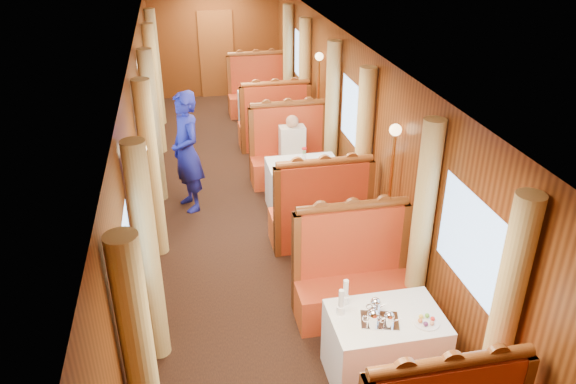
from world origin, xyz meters
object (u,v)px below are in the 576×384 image
object	(u,v)px
table_far	(266,111)
rose_vase_far	(264,85)
banquette_near_aft	(353,281)
banquette_mid_aft	(290,157)
passenger	(293,144)
banquette_mid_fwd	(320,216)
tea_tray	(380,321)
fruit_plate	(426,321)
table_mid	(303,186)
rose_vase_mid	(304,152)
banquette_far_fwd	(274,126)
steward	(187,152)
teapot_left	(373,321)
table_near	(384,347)
teapot_right	(389,321)
banquette_far_aft	(258,94)
teapot_back	(375,308)

from	to	relation	value
table_far	rose_vase_far	world-z (taller)	rose_vase_far
banquette_near_aft	banquette_mid_aft	world-z (taller)	same
rose_vase_far	passenger	bearing A→B (deg)	-89.71
banquette_near_aft	banquette_mid_fwd	distance (m)	1.47
tea_tray	fruit_plate	distance (m)	0.42
table_mid	rose_vase_far	distance (m)	3.57
rose_vase_mid	passenger	size ratio (longest dim) A/B	0.47
banquette_far_fwd	fruit_plate	xyz separation A→B (m)	(0.31, -6.15, 0.35)
fruit_plate	steward	distance (m)	4.51
banquette_mid_aft	teapot_left	xyz separation A→B (m)	(-0.18, -4.63, 0.40)
table_mid	banquette_mid_fwd	size ratio (longest dim) A/B	0.78
table_mid	teapot_left	bearing A→B (deg)	-92.90
banquette_near_aft	fruit_plate	distance (m)	1.26
table_near	passenger	xyz separation A→B (m)	(-0.00, 4.29, 0.37)
banquette_near_aft	rose_vase_far	xyz separation A→B (m)	(-0.01, 6.02, 0.50)
tea_tray	passenger	size ratio (longest dim) A/B	0.45
teapot_right	rose_vase_far	xyz separation A→B (m)	(0.03, 7.17, 0.11)
teapot_left	rose_vase_far	world-z (taller)	rose_vase_far
banquette_near_aft	table_far	world-z (taller)	banquette_near_aft
tea_tray	table_near	bearing A→B (deg)	29.96
tea_tray	rose_vase_far	bearing A→B (deg)	89.36
teapot_right	rose_vase_mid	bearing A→B (deg)	108.45
table_far	teapot_right	bearing A→B (deg)	-90.33
banquette_far_aft	banquette_mid_aft	bearing A→B (deg)	-90.00
banquette_far_fwd	teapot_back	world-z (taller)	banquette_far_fwd
rose_vase_far	banquette_near_aft	bearing A→B (deg)	-89.87
banquette_mid_aft	banquette_far_fwd	distance (m)	1.47
table_near	teapot_right	bearing A→B (deg)	-106.41
banquette_far_aft	rose_vase_far	distance (m)	1.10
steward	table_near	bearing A→B (deg)	3.50
banquette_near_aft	tea_tray	bearing A→B (deg)	-94.97
banquette_mid_aft	banquette_mid_fwd	bearing A→B (deg)	-90.00
table_near	steward	size ratio (longest dim) A/B	0.58
banquette_far_fwd	banquette_far_aft	world-z (taller)	same
banquette_far_aft	rose_vase_far	world-z (taller)	banquette_far_aft
table_near	rose_vase_far	world-z (taller)	rose_vase_far
rose_vase_mid	banquette_far_fwd	bearing A→B (deg)	90.26
table_far	tea_tray	distance (m)	7.06
passenger	tea_tray	bearing A→B (deg)	-91.22
tea_tray	teapot_left	size ratio (longest dim) A/B	1.90
teapot_right	tea_tray	bearing A→B (deg)	139.41
teapot_left	steward	bearing A→B (deg)	130.39
banquette_mid_fwd	passenger	xyz separation A→B (m)	(-0.00, 1.81, 0.32)
passenger	rose_vase_mid	bearing A→B (deg)	-89.18
banquette_far_fwd	rose_vase_mid	xyz separation A→B (m)	(0.01, -2.47, 0.50)
teapot_back	banquette_mid_aft	bearing A→B (deg)	93.66
banquette_mid_fwd	table_far	distance (m)	4.51
teapot_left	banquette_far_aft	bearing A→B (deg)	108.74
teapot_left	fruit_plate	distance (m)	0.50
banquette_near_aft	banquette_mid_aft	size ratio (longest dim) A/B	1.00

